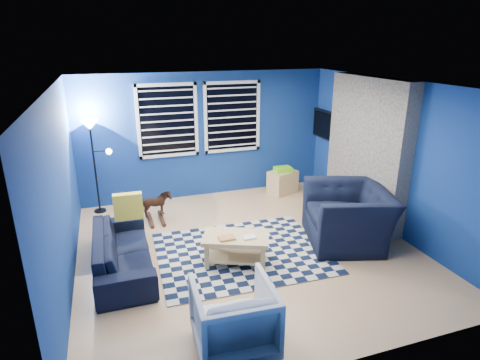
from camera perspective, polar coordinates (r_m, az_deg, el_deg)
The scene contains 18 objects.
floor at distance 6.31m, azimuth 1.03°, elevation -9.76°, with size 5.00×5.00×0.00m, color tan.
ceiling at distance 5.54m, azimuth 1.19°, elevation 13.47°, with size 5.00×5.00×0.00m, color white.
wall_back at distance 8.12m, azimuth -4.89°, elevation 6.31°, with size 5.00×5.00×0.00m, color navy.
wall_left at distance 5.53m, azimuth -24.09°, elevation -1.58°, with size 5.00×5.00×0.00m, color navy.
wall_right at distance 7.02m, azimuth 20.72°, elevation 3.06°, with size 5.00×5.00×0.00m, color navy.
fireplace at distance 7.33m, azimuth 17.39°, elevation 3.64°, with size 0.65×2.00×2.50m.
window_left at distance 7.87m, azimuth -10.25°, elevation 8.27°, with size 1.17×0.06×1.42m.
window_right at distance 8.16m, azimuth -1.10°, elevation 8.95°, with size 1.17×0.06×1.42m.
tv at distance 8.55m, azimuth 12.19°, elevation 7.63°, with size 0.07×1.00×0.58m.
rug at distance 6.19m, azimuth 0.23°, elevation -10.29°, with size 2.50×2.00×0.02m, color black.
sofa at distance 5.91m, azimuth -16.37°, elevation -9.65°, with size 0.75×1.92×0.56m, color black.
armchair_big at distance 6.57m, azimuth 15.09°, elevation -4.91°, with size 1.19×1.36×0.89m, color black.
armchair_bent at distance 4.35m, azimuth -0.92°, elevation -18.85°, with size 0.80×0.83×0.75m, color gray.
rocking_horse at distance 7.25m, azimuth -11.99°, elevation -3.50°, with size 0.56×0.26×0.48m, color #4D2918.
coffee_table at distance 5.78m, azimuth -0.57°, elevation -9.02°, with size 1.06×0.86×0.46m.
cabinet at distance 8.47m, azimuth 6.07°, elevation -0.22°, with size 0.67×0.56×0.57m.
floor_lamp at distance 7.62m, azimuth -20.26°, elevation 5.63°, with size 0.47×0.29×1.73m.
throw_pillow at distance 6.11m, azimuth -15.62°, elevation -3.62°, with size 0.42×0.12×0.39m, color yellow.
Camera 1 is at (-1.87, -5.19, 3.06)m, focal length 30.00 mm.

